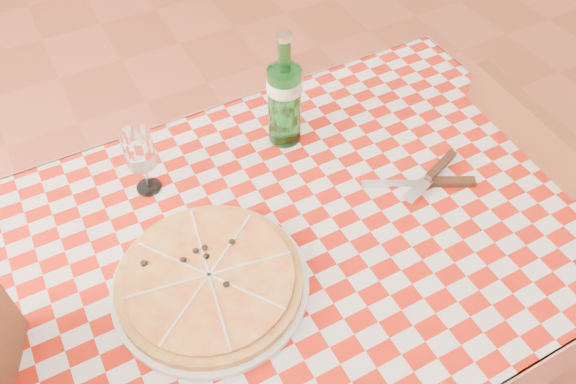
% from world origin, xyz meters
% --- Properties ---
extents(dining_table, '(1.20, 0.80, 0.75)m').
position_xyz_m(dining_table, '(0.00, 0.00, 0.66)').
color(dining_table, brown).
rests_on(dining_table, ground).
extents(tablecloth, '(1.30, 0.90, 0.01)m').
position_xyz_m(tablecloth, '(0.00, 0.00, 0.75)').
color(tablecloth, '#AE180A').
rests_on(tablecloth, dining_table).
extents(chair_near, '(0.42, 0.42, 0.86)m').
position_xyz_m(chair_near, '(0.67, -0.03, 0.49)').
color(chair_near, brown).
rests_on(chair_near, ground).
extents(pizza_plate, '(0.44, 0.44, 0.05)m').
position_xyz_m(pizza_plate, '(-0.24, -0.04, 0.78)').
color(pizza_plate, gold).
rests_on(pizza_plate, tablecloth).
extents(water_bottle, '(0.09, 0.09, 0.29)m').
position_xyz_m(water_bottle, '(0.08, 0.27, 0.90)').
color(water_bottle, '#1A6A27').
rests_on(water_bottle, tablecloth).
extents(wine_glass, '(0.08, 0.08, 0.16)m').
position_xyz_m(wine_glass, '(-0.26, 0.26, 0.84)').
color(wine_glass, white).
rests_on(wine_glass, tablecloth).
extents(cutlery, '(0.27, 0.22, 0.03)m').
position_xyz_m(cutlery, '(0.29, -0.02, 0.77)').
color(cutlery, silver).
rests_on(cutlery, tablecloth).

